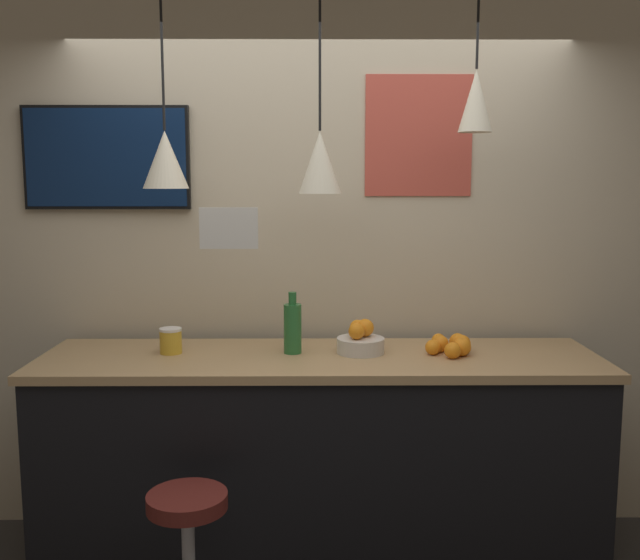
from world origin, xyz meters
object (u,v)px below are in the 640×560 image
(bar_stool, at_px, (189,559))
(mounted_tv, at_px, (107,158))
(fruit_bowl, at_px, (360,340))
(spread_jar, at_px, (171,341))
(juice_bottle, at_px, (293,327))

(bar_stool, bearing_deg, mounted_tv, 118.02)
(fruit_bowl, height_order, mounted_tv, mounted_tv)
(spread_jar, bearing_deg, juice_bottle, 0.00)
(mounted_tv, bearing_deg, juice_bottle, -21.36)
(bar_stool, relative_size, fruit_bowl, 2.83)
(juice_bottle, bearing_deg, spread_jar, -180.00)
(bar_stool, distance_m, fruit_bowl, 1.20)
(juice_bottle, bearing_deg, fruit_bowl, 0.95)
(bar_stool, relative_size, juice_bottle, 2.18)
(bar_stool, xyz_separation_m, juice_bottle, (0.39, 0.67, 0.77))
(bar_stool, bearing_deg, fruit_bowl, 43.76)
(juice_bottle, relative_size, mounted_tv, 0.35)
(bar_stool, xyz_separation_m, mounted_tv, (-0.55, 1.03, 1.56))
(bar_stool, height_order, mounted_tv, mounted_tv)
(bar_stool, bearing_deg, spread_jar, 105.22)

